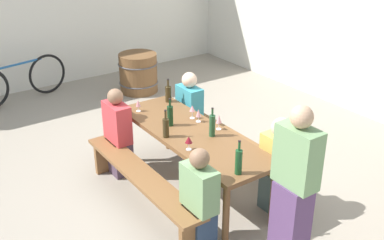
% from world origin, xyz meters
% --- Properties ---
extents(ground_plane, '(24.00, 24.00, 0.00)m').
position_xyz_m(ground_plane, '(0.00, 0.00, 0.00)').
color(ground_plane, gray).
extents(tasting_table, '(2.20, 0.74, 0.75)m').
position_xyz_m(tasting_table, '(0.00, 0.00, 0.67)').
color(tasting_table, brown).
rests_on(tasting_table, ground).
extents(bench_near, '(2.10, 0.30, 0.45)m').
position_xyz_m(bench_near, '(0.00, -0.67, 0.36)').
color(bench_near, brown).
rests_on(bench_near, ground).
extents(bench_far, '(2.10, 0.30, 0.45)m').
position_xyz_m(bench_far, '(0.00, 0.67, 0.36)').
color(bench_far, brown).
rests_on(bench_far, ground).
extents(wine_bottle_0, '(0.07, 0.07, 0.33)m').
position_xyz_m(wine_bottle_0, '(-0.29, -0.11, 0.88)').
color(wine_bottle_0, '#143319').
rests_on(wine_bottle_0, tasting_table).
extents(wine_bottle_1, '(0.08, 0.08, 0.31)m').
position_xyz_m(wine_bottle_1, '(-0.90, 0.26, 0.86)').
color(wine_bottle_1, '#332814').
rests_on(wine_bottle_1, tasting_table).
extents(wine_bottle_2, '(0.07, 0.07, 0.34)m').
position_xyz_m(wine_bottle_2, '(0.20, 0.13, 0.88)').
color(wine_bottle_2, '#234C2D').
rests_on(wine_bottle_2, tasting_table).
extents(wine_bottle_3, '(0.07, 0.07, 0.32)m').
position_xyz_m(wine_bottle_3, '(-0.07, -0.30, 0.87)').
color(wine_bottle_3, '#332814').
rests_on(wine_bottle_3, tasting_table).
extents(wine_bottle_4, '(0.07, 0.07, 0.35)m').
position_xyz_m(wine_bottle_4, '(0.98, -0.14, 0.88)').
color(wine_bottle_4, '#194723').
rests_on(wine_bottle_4, tasting_table).
extents(wine_glass_0, '(0.06, 0.06, 0.16)m').
position_xyz_m(wine_glass_0, '(-0.18, 0.22, 0.86)').
color(wine_glass_0, silver).
rests_on(wine_glass_0, tasting_table).
extents(wine_glass_1, '(0.07, 0.07, 0.18)m').
position_xyz_m(wine_glass_1, '(0.11, 0.29, 0.87)').
color(wine_glass_1, silver).
rests_on(wine_glass_1, tasting_table).
extents(wine_glass_2, '(0.06, 0.06, 0.15)m').
position_xyz_m(wine_glass_2, '(-0.85, -0.21, 0.85)').
color(wine_glass_2, silver).
rests_on(wine_glass_2, tasting_table).
extents(wine_glass_3, '(0.08, 0.08, 0.15)m').
position_xyz_m(wine_glass_3, '(0.32, -0.26, 0.86)').
color(wine_glass_3, silver).
rests_on(wine_glass_3, tasting_table).
extents(wine_glass_4, '(0.07, 0.07, 0.17)m').
position_xyz_m(wine_glass_4, '(-0.30, 0.22, 0.87)').
color(wine_glass_4, silver).
rests_on(wine_glass_4, tasting_table).
extents(seated_guest_near_0, '(0.41, 0.24, 1.12)m').
position_xyz_m(seated_guest_near_0, '(-0.83, -0.52, 0.52)').
color(seated_guest_near_0, '#4C394A').
rests_on(seated_guest_near_0, ground).
extents(seated_guest_near_1, '(0.38, 0.24, 1.08)m').
position_xyz_m(seated_guest_near_1, '(0.87, -0.52, 0.51)').
color(seated_guest_near_1, navy).
rests_on(seated_guest_near_1, ground).
extents(seated_guest_far_0, '(0.38, 0.24, 1.12)m').
position_xyz_m(seated_guest_far_0, '(-0.81, 0.52, 0.53)').
color(seated_guest_far_0, '#2E2E4D').
rests_on(seated_guest_far_0, ground).
extents(seated_guest_far_1, '(0.42, 0.24, 1.11)m').
position_xyz_m(seated_guest_far_1, '(0.86, 0.52, 0.53)').
color(seated_guest_far_1, '#405654').
rests_on(seated_guest_far_1, ground).
extents(standing_host, '(0.39, 0.24, 1.64)m').
position_xyz_m(standing_host, '(1.59, -0.04, 0.79)').
color(standing_host, '#553963').
rests_on(standing_host, ground).
extents(wine_barrel, '(0.70, 0.70, 0.69)m').
position_xyz_m(wine_barrel, '(-3.16, 1.03, 0.35)').
color(wine_barrel, brown).
rests_on(wine_barrel, ground).
extents(parked_bicycle_0, '(0.42, 1.74, 0.90)m').
position_xyz_m(parked_bicycle_0, '(-3.89, -0.87, 0.37)').
color(parked_bicycle_0, black).
rests_on(parked_bicycle_0, ground).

